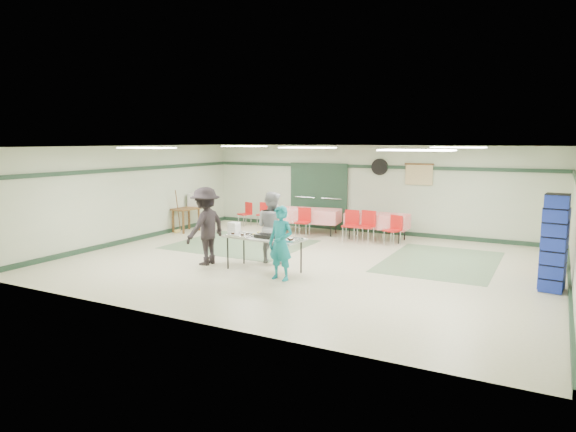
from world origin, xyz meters
The scene contains 40 objects.
floor centered at (0.00, 0.00, 0.00)m, with size 11.00×11.00×0.00m, color beige.
ceiling centered at (0.00, 0.00, 2.70)m, with size 11.00×11.00×0.00m, color silver.
wall_back centered at (0.00, 4.50, 1.35)m, with size 11.00×11.00×0.00m, color beige.
wall_front centered at (0.00, -4.50, 1.35)m, with size 11.00×11.00×0.00m, color beige.
wall_left centered at (-5.50, 0.00, 1.35)m, with size 9.00×9.00×0.00m, color beige.
trim_back centered at (0.00, 4.47, 2.05)m, with size 11.00×0.06×0.10m, color #1D3525.
baseboard_back centered at (0.00, 4.47, 0.06)m, with size 11.00×0.06×0.12m, color #1D3525.
trim_left centered at (-5.47, 0.00, 2.05)m, with size 9.00×0.06×0.10m, color #1D3525.
baseboard_left centered at (-5.47, 0.00, 0.06)m, with size 9.00×0.06×0.12m, color #1D3525.
baseboard_right centered at (5.47, 0.00, 0.06)m, with size 9.00×0.06×0.12m, color #1D3525.
green_patch_a centered at (-2.50, 1.00, 0.00)m, with size 3.50×3.00×0.01m, color slate.
green_patch_b centered at (2.80, 1.50, 0.00)m, with size 2.50×3.50×0.01m, color slate.
double_door_left centered at (-2.20, 4.44, 1.05)m, with size 0.90×0.06×2.10m, color gray.
double_door_right centered at (-1.25, 4.44, 1.05)m, with size 0.90×0.06×2.10m, color gray.
door_frame centered at (-1.73, 4.42, 1.05)m, with size 2.00×0.03×2.15m, color #1D3525.
wall_fan centered at (0.30, 4.44, 2.05)m, with size 0.50×0.50×0.10m, color black.
scroll_banner centered at (1.50, 4.44, 1.85)m, with size 0.80×0.02×0.60m, color #D2BC83.
serving_table centered at (-0.47, -1.20, 0.71)m, with size 1.86×0.88×0.76m.
sheet_tray_right centered at (0.15, -1.31, 0.77)m, with size 0.60×0.45×0.02m, color silver.
sheet_tray_mid centered at (-0.54, -1.12, 0.77)m, with size 0.57×0.43×0.02m, color silver.
sheet_tray_left centered at (-0.97, -1.35, 0.77)m, with size 0.55×0.42×0.02m, color silver.
baking_pan centered at (-0.35, -1.27, 0.80)m, with size 0.46×0.29×0.08m, color black.
foam_box_stack centered at (-1.27, -1.16, 0.89)m, with size 0.22×0.20×0.25m, color white.
volunteer_teal centered at (0.21, -1.66, 0.77)m, with size 0.56×0.37×1.53m, color teal.
volunteer_grey centered at (-0.70, -0.43, 0.84)m, with size 0.82×0.64×1.68m, color gray.
volunteer_dark centered at (-1.97, -1.29, 0.90)m, with size 1.16×0.67×1.79m, color black.
dining_table_a centered at (0.59, 3.43, 0.57)m, with size 1.76×0.78×0.77m.
dining_table_b centered at (-1.61, 3.43, 0.57)m, with size 2.02×1.13×0.77m.
chair_a centered at (0.48, 2.87, 0.55)m, with size 0.47×0.47×0.90m.
chair_b centered at (0.01, 2.86, 0.54)m, with size 0.45×0.45×0.89m.
chair_c centered at (1.27, 2.85, 0.51)m, with size 0.49×0.49×0.83m.
chair_d centered at (-1.49, 2.86, 0.53)m, with size 0.45×0.45×0.86m.
chair_loose_a centered at (-3.47, 3.90, 0.49)m, with size 0.42×0.42×0.80m.
chair_loose_b centered at (-4.03, 3.70, 0.49)m, with size 0.49×0.49×0.80m.
crate_stack_blue_a centered at (5.15, 0.15, 0.80)m, with size 0.41×0.41×1.59m, color #1A289E.
crate_stack_red centered at (5.15, 1.68, 0.71)m, with size 0.37×0.37×1.43m, color #A41610.
crate_stack_blue_b centered at (5.15, 0.02, 0.93)m, with size 0.41×0.41×1.87m, color #1A289E.
printer_table centered at (-5.15, 1.92, 0.63)m, with size 0.63×0.89×0.74m.
office_printer centered at (-5.15, 2.54, 0.95)m, with size 0.52×0.46×0.41m, color silver.
broom centered at (-5.23, 1.64, 0.68)m, with size 0.03×0.03×1.31m, color brown.
Camera 1 is at (5.15, -10.67, 2.84)m, focal length 32.00 mm.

